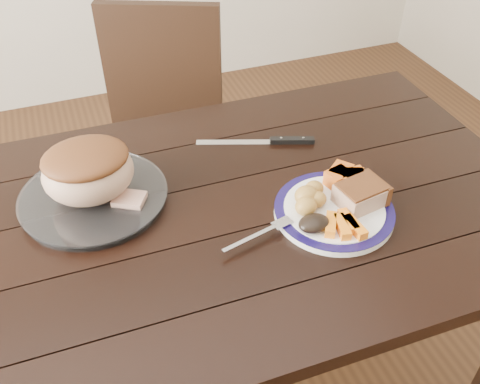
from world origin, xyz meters
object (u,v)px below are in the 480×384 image
object	(u,v)px
dinner_plate	(334,211)
pork_slice	(360,195)
roast_joint	(88,173)
dining_table	(206,239)
serving_platter	(94,198)
chair_far	(162,126)
fork	(263,233)
carving_knife	(278,141)

from	to	relation	value
dinner_plate	pork_slice	distance (m)	0.07
pork_slice	roast_joint	world-z (taller)	roast_joint
dining_table	dinner_plate	xyz separation A→B (m)	(0.28, -0.11, 0.10)
dining_table	serving_platter	xyz separation A→B (m)	(-0.23, 0.13, 0.10)
dinner_plate	roast_joint	distance (m)	0.57
serving_platter	roast_joint	size ratio (longest dim) A/B	1.63
dining_table	roast_joint	size ratio (longest dim) A/B	7.79
pork_slice	roast_joint	distance (m)	0.62
chair_far	dining_table	bearing A→B (deg)	108.69
chair_far	roast_joint	bearing A→B (deg)	87.50
dining_table	chair_far	xyz separation A→B (m)	(0.06, 0.73, -0.13)
fork	carving_knife	bearing A→B (deg)	48.04
serving_platter	fork	bearing A→B (deg)	-38.56
chair_far	pork_slice	distance (m)	0.93
carving_knife	chair_far	bearing A→B (deg)	131.40
roast_joint	dinner_plate	bearing A→B (deg)	-25.27
dinner_plate	serving_platter	distance (m)	0.56
chair_far	pork_slice	world-z (taller)	chair_far
chair_far	carving_knife	size ratio (longest dim) A/B	3.02
chair_far	fork	size ratio (longest dim) A/B	5.26
serving_platter	roast_joint	bearing A→B (deg)	135.00
chair_far	pork_slice	size ratio (longest dim) A/B	9.00
chair_far	carving_knife	bearing A→B (deg)	134.76
dining_table	roast_joint	world-z (taller)	roast_joint
pork_slice	roast_joint	xyz separation A→B (m)	(-0.57, 0.25, 0.04)
dining_table	pork_slice	bearing A→B (deg)	-19.42
fork	carving_knife	size ratio (longest dim) A/B	0.57
fork	serving_platter	bearing A→B (deg)	128.08
serving_platter	fork	xyz separation A→B (m)	(0.32, -0.26, 0.01)
dining_table	fork	distance (m)	0.20
dining_table	carving_knife	world-z (taller)	carving_knife
dinner_plate	fork	distance (m)	0.19
dining_table	chair_far	distance (m)	0.75
dining_table	fork	size ratio (longest dim) A/B	9.12
dinner_plate	roast_joint	xyz separation A→B (m)	(-0.51, 0.24, 0.08)
dining_table	chair_far	world-z (taller)	chair_far
dinner_plate	dining_table	bearing A→B (deg)	157.60
fork	dinner_plate	bearing A→B (deg)	-7.67
chair_far	dinner_plate	xyz separation A→B (m)	(0.22, -0.84, 0.23)
dining_table	roast_joint	xyz separation A→B (m)	(-0.23, 0.13, 0.18)
chair_far	roast_joint	xyz separation A→B (m)	(-0.29, -0.60, 0.31)
serving_platter	carving_knife	world-z (taller)	serving_platter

